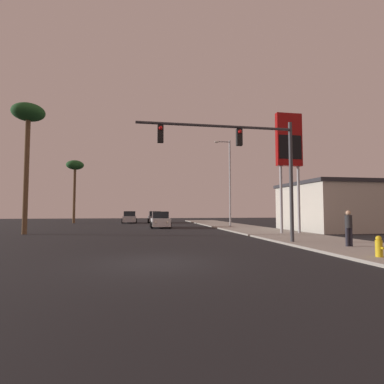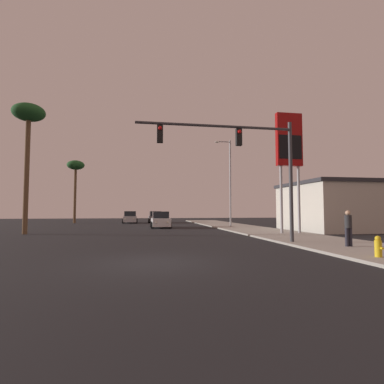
% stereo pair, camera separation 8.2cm
% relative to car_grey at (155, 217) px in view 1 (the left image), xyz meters
% --- Properties ---
extents(ground_plane, '(120.00, 120.00, 0.00)m').
position_rel_car_grey_xyz_m(ground_plane, '(-1.60, -34.01, -0.76)').
color(ground_plane, black).
extents(sidewalk_right, '(5.00, 60.00, 0.12)m').
position_rel_car_grey_xyz_m(sidewalk_right, '(7.90, -24.01, -0.70)').
color(sidewalk_right, '#9E998E').
rests_on(sidewalk_right, ground).
extents(building_gas_station, '(10.30, 8.30, 4.30)m').
position_rel_car_grey_xyz_m(building_gas_station, '(16.40, -20.05, 1.40)').
color(building_gas_station, beige).
rests_on(building_gas_station, ground).
extents(car_grey, '(2.04, 4.34, 1.68)m').
position_rel_car_grey_xyz_m(car_grey, '(0.00, 0.00, 0.00)').
color(car_grey, slate).
rests_on(car_grey, ground).
extents(car_white, '(2.04, 4.32, 1.68)m').
position_rel_car_grey_xyz_m(car_white, '(-0.03, -13.10, 0.00)').
color(car_white, silver).
rests_on(car_white, ground).
extents(car_silver, '(2.04, 4.32, 1.68)m').
position_rel_car_grey_xyz_m(car_silver, '(-3.60, -0.58, 0.00)').
color(car_silver, '#B7B7BC').
rests_on(car_silver, ground).
extents(traffic_light_mast, '(8.45, 0.36, 6.50)m').
position_rel_car_grey_xyz_m(traffic_light_mast, '(3.52, -29.39, 4.02)').
color(traffic_light_mast, '#38383D').
rests_on(traffic_light_mast, sidewalk_right).
extents(street_lamp, '(1.74, 0.24, 9.00)m').
position_rel_car_grey_xyz_m(street_lamp, '(6.97, -14.51, 4.36)').
color(street_lamp, '#99999E').
rests_on(street_lamp, sidewalk_right).
extents(gas_station_sign, '(2.00, 0.42, 9.00)m').
position_rel_car_grey_xyz_m(gas_station_sign, '(8.92, -23.71, 5.86)').
color(gas_station_sign, '#99999E').
rests_on(gas_station_sign, sidewalk_right).
extents(fire_hydrant, '(0.24, 0.34, 0.76)m').
position_rel_car_grey_xyz_m(fire_hydrant, '(6.43, -34.84, -0.27)').
color(fire_hydrant, gold).
rests_on(fire_hydrant, sidewalk_right).
extents(pedestrian_on_sidewalk, '(0.34, 0.32, 1.67)m').
position_rel_car_grey_xyz_m(pedestrian_on_sidewalk, '(7.58, -31.77, 0.27)').
color(pedestrian_on_sidewalk, '#23232D').
rests_on(pedestrian_on_sidewalk, sidewalk_right).
extents(palm_tree_near, '(2.40, 2.40, 10.01)m').
position_rel_car_grey_xyz_m(palm_tree_near, '(-10.65, -20.01, 7.94)').
color(palm_tree_near, brown).
rests_on(palm_tree_near, ground).
extents(palm_tree_far, '(2.40, 2.40, 8.91)m').
position_rel_car_grey_xyz_m(palm_tree_far, '(-11.32, -0.01, 6.97)').
color(palm_tree_far, brown).
rests_on(palm_tree_far, ground).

